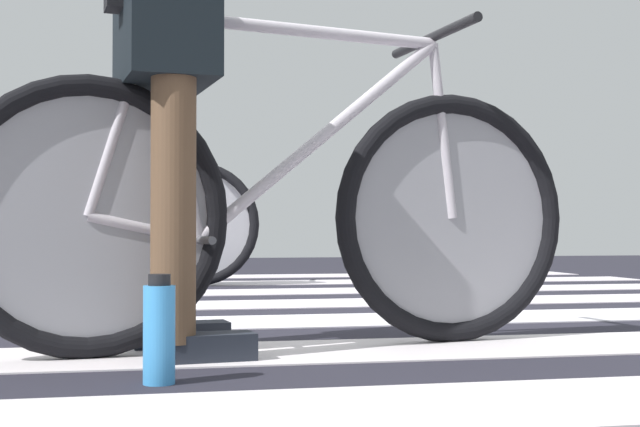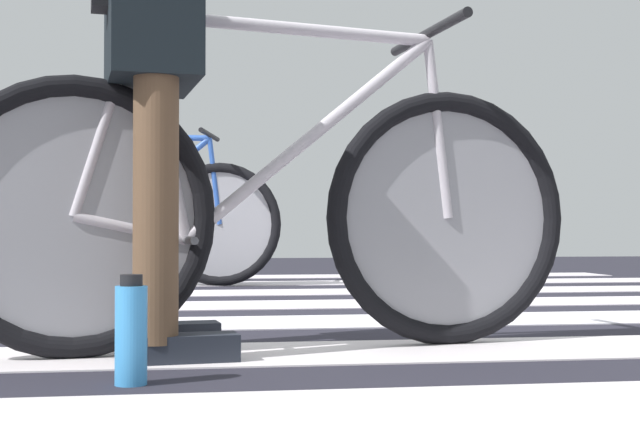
{
  "view_description": "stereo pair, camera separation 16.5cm",
  "coord_description": "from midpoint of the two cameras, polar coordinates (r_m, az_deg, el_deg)",
  "views": [
    {
      "loc": [
        -0.66,
        -3.33,
        0.34
      ],
      "look_at": [
        -0.07,
        -0.5,
        0.4
      ],
      "focal_mm": 49.85,
      "sensor_mm": 36.0,
      "label": 1
    },
    {
      "loc": [
        -0.49,
        -3.33,
        0.34
      ],
      "look_at": [
        -0.07,
        -0.5,
        0.4
      ],
      "focal_mm": 49.85,
      "sensor_mm": 36.0,
      "label": 2
    }
  ],
  "objects": [
    {
      "name": "cyclist_2_of_2",
      "position": [
        5.37,
        -14.27,
        2.27
      ],
      "size": [
        0.38,
        0.45,
        0.98
      ],
      "rotation": [
        0.0,
        0.0,
        -0.21
      ],
      "color": "brown",
      "rests_on": "ground"
    },
    {
      "name": "bicycle_2_of_2",
      "position": [
        5.28,
        -11.07,
        -0.39
      ],
      "size": [
        1.71,
        0.57,
        0.93
      ],
      "rotation": [
        0.0,
        0.0,
        -0.21
      ],
      "color": "black",
      "rests_on": "ground"
    },
    {
      "name": "crosswalk_markings",
      "position": [
        3.52,
        0.95,
        -6.33
      ],
      "size": [
        5.43,
        5.77,
        0.0
      ],
      "color": "silver",
      "rests_on": "ground"
    },
    {
      "name": "cyclist_1_of_2",
      "position": [
        2.34,
        -8.64,
        6.49
      ],
      "size": [
        0.36,
        0.44,
        0.97
      ],
      "rotation": [
        0.0,
        0.0,
        0.13
      ],
      "color": "brown",
      "rests_on": "ground"
    },
    {
      "name": "bicycle_1_of_2",
      "position": [
        2.38,
        -1.22,
        0.41
      ],
      "size": [
        1.73,
        0.52,
        0.93
      ],
      "rotation": [
        0.0,
        0.0,
        0.13
      ],
      "color": "black",
      "rests_on": "ground"
    },
    {
      "name": "ground",
      "position": [
        3.4,
        1.27,
        -6.72
      ],
      "size": [
        18.0,
        14.0,
        0.02
      ],
      "color": "#24232E"
    },
    {
      "name": "water_bottle",
      "position": [
        1.91,
        -9.54,
        -7.49
      ],
      "size": [
        0.07,
        0.07,
        0.23
      ],
      "color": "#398DD4",
      "rests_on": "ground"
    }
  ]
}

